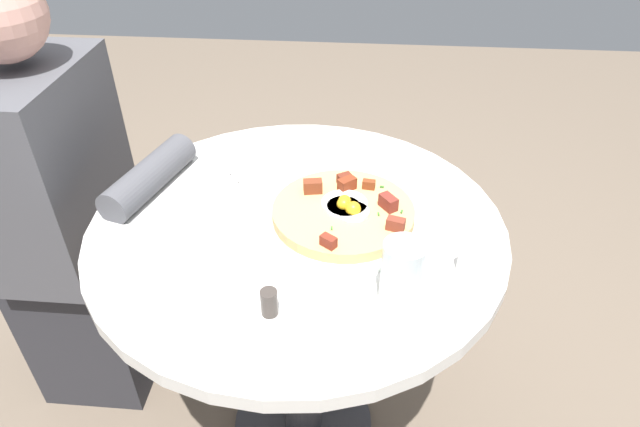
% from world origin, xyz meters
% --- Properties ---
extents(ground_plane, '(6.00, 6.00, 0.00)m').
position_xyz_m(ground_plane, '(0.00, 0.00, 0.00)').
color(ground_plane, '#6B5B4C').
extents(dining_table, '(0.82, 0.82, 0.70)m').
position_xyz_m(dining_table, '(0.00, 0.00, 0.54)').
color(dining_table, silver).
rests_on(dining_table, ground_plane).
extents(person_seated, '(0.40, 0.48, 1.14)m').
position_xyz_m(person_seated, '(0.16, 0.59, 0.51)').
color(person_seated, '#2D2D33').
rests_on(person_seated, ground_plane).
extents(pizza_plate, '(0.31, 0.31, 0.01)m').
position_xyz_m(pizza_plate, '(0.01, -0.09, 0.71)').
color(pizza_plate, silver).
rests_on(pizza_plate, dining_table).
extents(breakfast_pizza, '(0.28, 0.28, 0.05)m').
position_xyz_m(breakfast_pizza, '(0.01, -0.09, 0.73)').
color(breakfast_pizza, tan).
rests_on(breakfast_pizza, pizza_plate).
extents(bread_plate, '(0.16, 0.16, 0.01)m').
position_xyz_m(bread_plate, '(-0.04, 0.21, 0.71)').
color(bread_plate, white).
rests_on(bread_plate, dining_table).
extents(napkin, '(0.22, 0.22, 0.00)m').
position_xyz_m(napkin, '(0.20, 0.09, 0.70)').
color(napkin, white).
rests_on(napkin, dining_table).
extents(fork, '(0.12, 0.15, 0.00)m').
position_xyz_m(fork, '(0.21, 0.10, 0.71)').
color(fork, silver).
rests_on(fork, napkin).
extents(knife, '(0.12, 0.15, 0.00)m').
position_xyz_m(knife, '(0.18, 0.08, 0.71)').
color(knife, silver).
rests_on(knife, napkin).
extents(water_glass, '(0.07, 0.07, 0.12)m').
position_xyz_m(water_glass, '(-0.20, -0.19, 0.76)').
color(water_glass, silver).
rests_on(water_glass, dining_table).
extents(salt_shaker, '(0.03, 0.03, 0.05)m').
position_xyz_m(salt_shaker, '(-0.12, -0.31, 0.73)').
color(salt_shaker, white).
rests_on(salt_shaker, dining_table).
extents(pepper_shaker, '(0.03, 0.03, 0.05)m').
position_xyz_m(pepper_shaker, '(-0.25, 0.01, 0.73)').
color(pepper_shaker, '#3F3833').
rests_on(pepper_shaker, dining_table).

